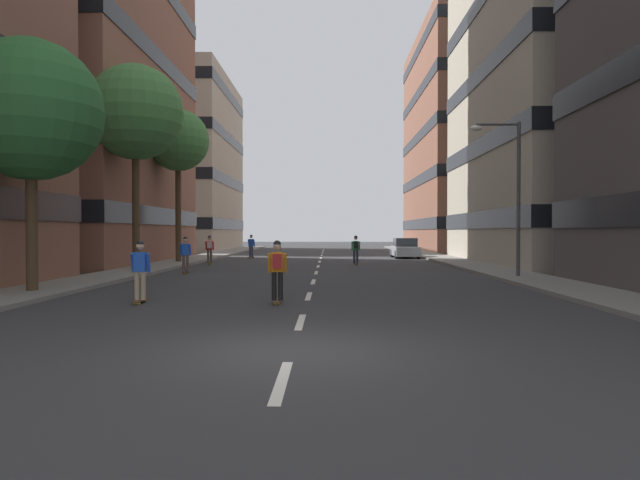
# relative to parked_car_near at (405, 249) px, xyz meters

# --- Properties ---
(ground_plane) EXTENTS (148.96, 148.96, 0.00)m
(ground_plane) POSITION_rel_parked_car_near_xyz_m (-6.42, -8.66, -0.70)
(ground_plane) COLOR #333335
(sidewalk_left) EXTENTS (2.54, 68.27, 0.14)m
(sidewalk_left) POSITION_rel_parked_car_near_xyz_m (-15.32, -5.55, -0.63)
(sidewalk_left) COLOR gray
(sidewalk_left) RESTS_ON ground_plane
(sidewalk_right) EXTENTS (2.54, 68.27, 0.14)m
(sidewalk_right) POSITION_rel_parked_car_near_xyz_m (2.47, -5.55, -0.63)
(sidewalk_right) COLOR gray
(sidewalk_right) RESTS_ON ground_plane
(lane_markings) EXTENTS (0.16, 57.20, 0.01)m
(lane_markings) POSITION_rel_parked_car_near_xyz_m (-6.42, -7.98, -0.70)
(lane_markings) COLOR silver
(lane_markings) RESTS_ON ground_plane
(building_left_far) EXTENTS (12.36, 18.49, 18.54)m
(building_left_far) POSITION_rel_parked_car_near_xyz_m (-22.71, 17.94, 8.66)
(building_left_far) COLOR #B2A893
(building_left_far) RESTS_ON ground_plane
(building_right_mid) EXTENTS (12.36, 19.10, 22.96)m
(building_right_mid) POSITION_rel_parked_car_near_xyz_m (9.86, -6.98, 10.87)
(building_right_mid) COLOR #B2A893
(building_right_mid) RESTS_ON ground_plane
(building_right_far) EXTENTS (12.36, 22.70, 23.24)m
(building_right_far) POSITION_rel_parked_car_near_xyz_m (9.86, 17.94, 11.01)
(building_right_far) COLOR brown
(building_right_far) RESTS_ON ground_plane
(parked_car_near) EXTENTS (1.82, 4.40, 1.52)m
(parked_car_near) POSITION_rel_parked_car_near_xyz_m (0.00, 0.00, 0.00)
(parked_car_near) COLOR #B2B7BF
(parked_car_near) RESTS_ON ground_plane
(street_tree_near) EXTENTS (4.67, 4.67, 10.08)m
(street_tree_near) POSITION_rel_parked_car_near_xyz_m (-15.32, -15.44, 7.16)
(street_tree_near) COLOR #4C3823
(street_tree_near) RESTS_ON sidewalk_left
(street_tree_mid) EXTENTS (4.50, 4.50, 8.02)m
(street_tree_mid) POSITION_rel_parked_car_near_xyz_m (-15.32, -25.18, 5.19)
(street_tree_mid) COLOR #4C3823
(street_tree_mid) RESTS_ON sidewalk_left
(street_tree_far) EXTENTS (3.90, 3.90, 9.59)m
(street_tree_far) POSITION_rel_parked_car_near_xyz_m (-15.32, -7.66, 7.02)
(street_tree_far) COLOR #4C3823
(street_tree_far) RESTS_ON sidewalk_left
(streetlamp_right) EXTENTS (2.13, 0.30, 6.50)m
(streetlamp_right) POSITION_rel_parked_car_near_xyz_m (1.85, -19.14, 3.44)
(streetlamp_right) COLOR #3F3F44
(streetlamp_right) RESTS_ON sidewalk_right
(skater_0) EXTENTS (0.54, 0.91, 1.78)m
(skater_0) POSITION_rel_parked_car_near_xyz_m (-7.24, -27.31, 0.32)
(skater_0) COLOR brown
(skater_0) RESTS_ON ground_plane
(skater_1) EXTENTS (0.55, 0.92, 1.78)m
(skater_1) POSITION_rel_parked_car_near_xyz_m (-12.68, -16.21, 0.29)
(skater_1) COLOR brown
(skater_1) RESTS_ON ground_plane
(skater_2) EXTENTS (0.53, 0.90, 1.78)m
(skater_2) POSITION_rel_parked_car_near_xyz_m (-4.16, -8.74, 0.32)
(skater_2) COLOR brown
(skater_2) RESTS_ON ground_plane
(skater_3) EXTENTS (0.54, 0.90, 1.78)m
(skater_3) POSITION_rel_parked_car_near_xyz_m (-11.12, -27.29, 0.29)
(skater_3) COLOR brown
(skater_3) RESTS_ON ground_plane
(skater_4) EXTENTS (0.55, 0.92, 1.78)m
(skater_4) POSITION_rel_parked_car_near_xyz_m (-13.18, -8.40, 0.32)
(skater_4) COLOR brown
(skater_4) RESTS_ON ground_plane
(skater_5) EXTENTS (0.57, 0.92, 1.78)m
(skater_5) POSITION_rel_parked_car_near_xyz_m (-11.73, -0.25, 0.29)
(skater_5) COLOR brown
(skater_5) RESTS_ON ground_plane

